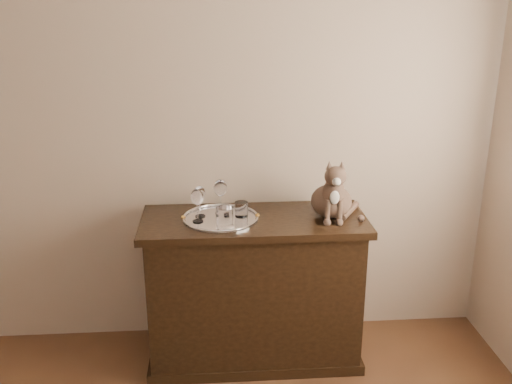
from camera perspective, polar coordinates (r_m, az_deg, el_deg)
wall_back at (r=3.20m, az=-11.49°, el=7.52°), size 4.00×0.10×2.70m
sideboard at (r=3.21m, az=-0.20°, el=-9.72°), size 1.20×0.50×0.85m
tray at (r=3.01m, az=-3.55°, el=-2.71°), size 0.40×0.40×0.01m
wine_glass_a at (r=3.01m, az=-5.65°, el=-0.94°), size 0.06×0.06×0.17m
wine_glass_b at (r=3.05m, az=-3.57°, el=-0.47°), size 0.07×0.07×0.19m
wine_glass_c at (r=2.94m, az=-5.88°, el=-1.35°), size 0.07×0.07×0.18m
tumbler_b at (r=2.89m, az=-3.15°, el=-2.50°), size 0.09×0.09×0.10m
tumbler_c at (r=3.02m, az=-1.47°, el=-1.74°), size 0.07×0.07×0.08m
cat at (r=3.03m, az=7.60°, el=0.60°), size 0.36×0.34×0.34m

